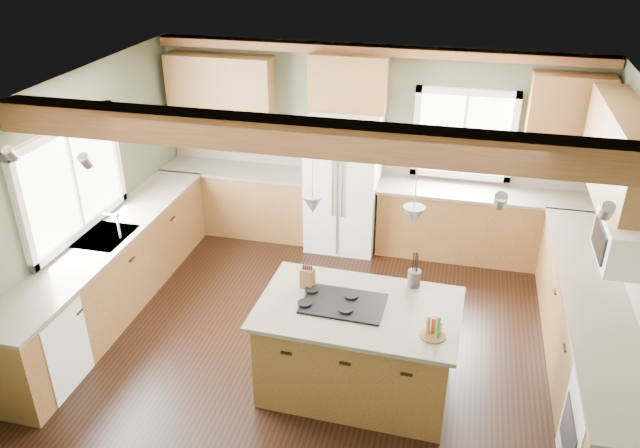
# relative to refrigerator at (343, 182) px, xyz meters

# --- Properties ---
(floor) EXTENTS (5.60, 5.60, 0.00)m
(floor) POSITION_rel_refrigerator_xyz_m (0.30, -2.12, -0.90)
(floor) COLOR black
(floor) RESTS_ON ground
(ceiling) EXTENTS (5.60, 5.60, 0.00)m
(ceiling) POSITION_rel_refrigerator_xyz_m (0.30, -2.12, 1.70)
(ceiling) COLOR silver
(ceiling) RESTS_ON wall_back
(wall_back) EXTENTS (5.60, 0.00, 5.60)m
(wall_back) POSITION_rel_refrigerator_xyz_m (0.30, 0.38, 0.40)
(wall_back) COLOR #3F4632
(wall_back) RESTS_ON ground
(wall_left) EXTENTS (0.00, 5.00, 5.00)m
(wall_left) POSITION_rel_refrigerator_xyz_m (-2.50, -2.12, 0.40)
(wall_left) COLOR #3F4632
(wall_left) RESTS_ON ground
(ceiling_beam) EXTENTS (5.55, 0.26, 0.26)m
(ceiling_beam) POSITION_rel_refrigerator_xyz_m (0.30, -2.74, 1.57)
(ceiling_beam) COLOR #562D18
(ceiling_beam) RESTS_ON ceiling
(soffit_trim) EXTENTS (5.55, 0.20, 0.10)m
(soffit_trim) POSITION_rel_refrigerator_xyz_m (0.30, 0.28, 1.64)
(soffit_trim) COLOR #562D18
(soffit_trim) RESTS_ON ceiling
(backsplash_back) EXTENTS (5.58, 0.03, 0.58)m
(backsplash_back) POSITION_rel_refrigerator_xyz_m (0.30, 0.36, 0.31)
(backsplash_back) COLOR brown
(backsplash_back) RESTS_ON wall_back
(backsplash_right) EXTENTS (0.03, 3.70, 0.58)m
(backsplash_right) POSITION_rel_refrigerator_xyz_m (3.08, -2.07, 0.31)
(backsplash_right) COLOR brown
(backsplash_right) RESTS_ON wall_right
(base_cab_back_left) EXTENTS (2.02, 0.60, 0.88)m
(base_cab_back_left) POSITION_rel_refrigerator_xyz_m (-1.49, 0.08, -0.46)
(base_cab_back_left) COLOR #5B3716
(base_cab_back_left) RESTS_ON floor
(counter_back_left) EXTENTS (2.06, 0.64, 0.04)m
(counter_back_left) POSITION_rel_refrigerator_xyz_m (-1.49, 0.08, 0.00)
(counter_back_left) COLOR #50493A
(counter_back_left) RESTS_ON base_cab_back_left
(base_cab_back_right) EXTENTS (2.62, 0.60, 0.88)m
(base_cab_back_right) POSITION_rel_refrigerator_xyz_m (1.79, 0.08, -0.46)
(base_cab_back_right) COLOR #5B3716
(base_cab_back_right) RESTS_ON floor
(counter_back_right) EXTENTS (2.66, 0.64, 0.04)m
(counter_back_right) POSITION_rel_refrigerator_xyz_m (1.79, 0.08, 0.00)
(counter_back_right) COLOR #50493A
(counter_back_right) RESTS_ON base_cab_back_right
(base_cab_left) EXTENTS (0.60, 3.70, 0.88)m
(base_cab_left) POSITION_rel_refrigerator_xyz_m (-2.20, -2.07, -0.46)
(base_cab_left) COLOR #5B3716
(base_cab_left) RESTS_ON floor
(counter_left) EXTENTS (0.64, 3.74, 0.04)m
(counter_left) POSITION_rel_refrigerator_xyz_m (-2.20, -2.07, 0.00)
(counter_left) COLOR #50493A
(counter_left) RESTS_ON base_cab_left
(base_cab_right) EXTENTS (0.60, 3.70, 0.88)m
(base_cab_right) POSITION_rel_refrigerator_xyz_m (2.80, -2.07, -0.46)
(base_cab_right) COLOR #5B3716
(base_cab_right) RESTS_ON floor
(counter_right) EXTENTS (0.64, 3.74, 0.04)m
(counter_right) POSITION_rel_refrigerator_xyz_m (2.80, -2.07, 0.00)
(counter_right) COLOR #50493A
(counter_right) RESTS_ON base_cab_right
(upper_cab_back_left) EXTENTS (1.40, 0.35, 0.90)m
(upper_cab_back_left) POSITION_rel_refrigerator_xyz_m (-1.69, 0.21, 1.05)
(upper_cab_back_left) COLOR #5B3716
(upper_cab_back_left) RESTS_ON wall_back
(upper_cab_over_fridge) EXTENTS (0.96, 0.35, 0.70)m
(upper_cab_over_fridge) POSITION_rel_refrigerator_xyz_m (-0.00, 0.21, 1.25)
(upper_cab_over_fridge) COLOR #5B3716
(upper_cab_over_fridge) RESTS_ON wall_back
(upper_cab_right) EXTENTS (0.35, 2.20, 0.90)m
(upper_cab_right) POSITION_rel_refrigerator_xyz_m (2.92, -1.22, 1.05)
(upper_cab_right) COLOR #5B3716
(upper_cab_right) RESTS_ON wall_right
(upper_cab_back_corner) EXTENTS (0.90, 0.35, 0.90)m
(upper_cab_back_corner) POSITION_rel_refrigerator_xyz_m (2.60, 0.21, 1.05)
(upper_cab_back_corner) COLOR #5B3716
(upper_cab_back_corner) RESTS_ON wall_back
(window_left) EXTENTS (0.04, 1.60, 1.05)m
(window_left) POSITION_rel_refrigerator_xyz_m (-2.48, -2.07, 0.65)
(window_left) COLOR white
(window_left) RESTS_ON wall_left
(window_back) EXTENTS (1.10, 0.04, 1.00)m
(window_back) POSITION_rel_refrigerator_xyz_m (1.45, 0.36, 0.65)
(window_back) COLOR white
(window_back) RESTS_ON wall_back
(sink) EXTENTS (0.50, 0.65, 0.03)m
(sink) POSITION_rel_refrigerator_xyz_m (-2.20, -2.07, 0.01)
(sink) COLOR #262628
(sink) RESTS_ON counter_left
(faucet) EXTENTS (0.02, 0.02, 0.28)m
(faucet) POSITION_rel_refrigerator_xyz_m (-2.02, -2.07, 0.15)
(faucet) COLOR #B2B2B7
(faucet) RESTS_ON sink
(dishwasher) EXTENTS (0.60, 0.60, 0.84)m
(dishwasher) POSITION_rel_refrigerator_xyz_m (-2.19, -3.37, -0.47)
(dishwasher) COLOR white
(dishwasher) RESTS_ON floor
(oven) EXTENTS (0.60, 0.72, 0.84)m
(oven) POSITION_rel_refrigerator_xyz_m (2.79, -3.37, -0.47)
(oven) COLOR white
(oven) RESTS_ON floor
(microwave) EXTENTS (0.40, 0.70, 0.38)m
(microwave) POSITION_rel_refrigerator_xyz_m (2.88, -2.17, 0.65)
(microwave) COLOR white
(microwave) RESTS_ON wall_right
(pendant_left) EXTENTS (0.18, 0.18, 0.16)m
(pendant_left) POSITION_rel_refrigerator_xyz_m (0.28, -2.73, 0.98)
(pendant_left) COLOR #B2B2B7
(pendant_left) RESTS_ON ceiling
(pendant_right) EXTENTS (0.18, 0.18, 0.16)m
(pendant_right) POSITION_rel_refrigerator_xyz_m (1.12, -2.75, 0.98)
(pendant_right) COLOR #B2B2B7
(pendant_right) RESTS_ON ceiling
(refrigerator) EXTENTS (0.90, 0.74, 1.80)m
(refrigerator) POSITION_rel_refrigerator_xyz_m (0.00, 0.00, 0.00)
(refrigerator) COLOR white
(refrigerator) RESTS_ON floor
(island) EXTENTS (1.72, 1.08, 0.88)m
(island) POSITION_rel_refrigerator_xyz_m (0.70, -2.74, -0.46)
(island) COLOR brown
(island) RESTS_ON floor
(island_top) EXTENTS (1.83, 1.20, 0.04)m
(island_top) POSITION_rel_refrigerator_xyz_m (0.70, -2.74, 0.00)
(island_top) COLOR #50493A
(island_top) RESTS_ON island
(cooktop) EXTENTS (0.74, 0.51, 0.02)m
(cooktop) POSITION_rel_refrigerator_xyz_m (0.56, -2.74, 0.03)
(cooktop) COLOR black
(cooktop) RESTS_ON island_top
(knife_block) EXTENTS (0.14, 0.12, 0.20)m
(knife_block) POSITION_rel_refrigerator_xyz_m (0.18, -2.54, 0.12)
(knife_block) COLOR brown
(knife_block) RESTS_ON island_top
(utensil_crock) EXTENTS (0.15, 0.15, 0.16)m
(utensil_crock) POSITION_rel_refrigerator_xyz_m (1.14, -2.28, 0.10)
(utensil_crock) COLOR #403A33
(utensil_crock) RESTS_ON island_top
(bottle_tray) EXTENTS (0.28, 0.28, 0.20)m
(bottle_tray) POSITION_rel_refrigerator_xyz_m (1.37, -3.01, 0.12)
(bottle_tray) COLOR brown
(bottle_tray) RESTS_ON island_top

